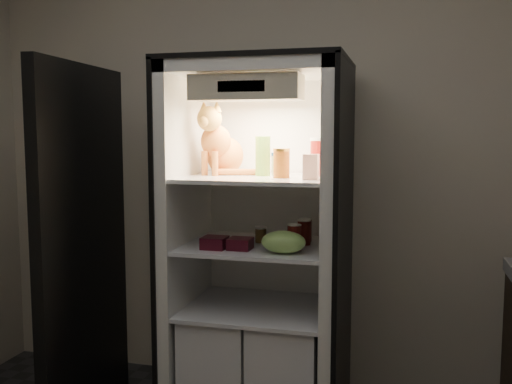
{
  "coord_description": "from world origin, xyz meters",
  "views": [
    {
      "loc": [
        0.73,
        -1.47,
        1.52
      ],
      "look_at": [
        -0.01,
        1.32,
        1.21
      ],
      "focal_mm": 40.0,
      "sensor_mm": 36.0,
      "label": 1
    }
  ],
  "objects_px": {
    "tabby_cat": "(220,147)",
    "condiment_jar": "(261,235)",
    "soda_can_b": "(304,232)",
    "refrigerator": "(261,269)",
    "cream_carton": "(311,167)",
    "parmesan_shaker": "(263,156)",
    "soda_can_c": "(294,237)",
    "pepper_jar": "(321,157)",
    "grape_bag": "(283,242)",
    "mayo_tub": "(279,164)",
    "salsa_jar": "(282,163)",
    "soda_can_a": "(305,230)",
    "berry_box_right": "(240,244)",
    "berry_box_left": "(215,243)"
  },
  "relations": [
    {
      "from": "cream_carton",
      "to": "soda_can_b",
      "type": "xyz_separation_m",
      "value": [
        -0.06,
        0.16,
        -0.35
      ]
    },
    {
      "from": "soda_can_b",
      "to": "refrigerator",
      "type": "bearing_deg",
      "value": 175.38
    },
    {
      "from": "refrigerator",
      "to": "grape_bag",
      "type": "height_order",
      "value": "refrigerator"
    },
    {
      "from": "salsa_jar",
      "to": "soda_can_b",
      "type": "height_order",
      "value": "salsa_jar"
    },
    {
      "from": "mayo_tub",
      "to": "salsa_jar",
      "type": "relative_size",
      "value": 0.81
    },
    {
      "from": "salsa_jar",
      "to": "berry_box_right",
      "type": "height_order",
      "value": "salsa_jar"
    },
    {
      "from": "refrigerator",
      "to": "soda_can_b",
      "type": "height_order",
      "value": "refrigerator"
    },
    {
      "from": "salsa_jar",
      "to": "soda_can_c",
      "type": "distance_m",
      "value": 0.37
    },
    {
      "from": "tabby_cat",
      "to": "condiment_jar",
      "type": "height_order",
      "value": "tabby_cat"
    },
    {
      "from": "parmesan_shaker",
      "to": "soda_can_c",
      "type": "relative_size",
      "value": 1.59
    },
    {
      "from": "refrigerator",
      "to": "cream_carton",
      "type": "bearing_deg",
      "value": -31.88
    },
    {
      "from": "refrigerator",
      "to": "salsa_jar",
      "type": "height_order",
      "value": "refrigerator"
    },
    {
      "from": "soda_can_a",
      "to": "grape_bag",
      "type": "xyz_separation_m",
      "value": [
        -0.05,
        -0.31,
        -0.01
      ]
    },
    {
      "from": "mayo_tub",
      "to": "berry_box_right",
      "type": "height_order",
      "value": "mayo_tub"
    },
    {
      "from": "condiment_jar",
      "to": "cream_carton",
      "type": "bearing_deg",
      "value": -29.98
    },
    {
      "from": "salsa_jar",
      "to": "berry_box_left",
      "type": "relative_size",
      "value": 1.23
    },
    {
      "from": "parmesan_shaker",
      "to": "berry_box_left",
      "type": "relative_size",
      "value": 1.72
    },
    {
      "from": "refrigerator",
      "to": "mayo_tub",
      "type": "bearing_deg",
      "value": 24.61
    },
    {
      "from": "berry_box_left",
      "to": "cream_carton",
      "type": "bearing_deg",
      "value": 5.76
    },
    {
      "from": "soda_can_a",
      "to": "soda_can_b",
      "type": "bearing_deg",
      "value": -84.89
    },
    {
      "from": "parmesan_shaker",
      "to": "soda_can_b",
      "type": "bearing_deg",
      "value": 1.54
    },
    {
      "from": "parmesan_shaker",
      "to": "pepper_jar",
      "type": "height_order",
      "value": "parmesan_shaker"
    },
    {
      "from": "cream_carton",
      "to": "condiment_jar",
      "type": "bearing_deg",
      "value": 150.02
    },
    {
      "from": "pepper_jar",
      "to": "condiment_jar",
      "type": "distance_m",
      "value": 0.51
    },
    {
      "from": "salsa_jar",
      "to": "soda_can_b",
      "type": "relative_size",
      "value": 1.14
    },
    {
      "from": "tabby_cat",
      "to": "refrigerator",
      "type": "bearing_deg",
      "value": 6.44
    },
    {
      "from": "refrigerator",
      "to": "berry_box_left",
      "type": "bearing_deg",
      "value": -127.59
    },
    {
      "from": "mayo_tub",
      "to": "tabby_cat",
      "type": "bearing_deg",
      "value": -176.41
    },
    {
      "from": "cream_carton",
      "to": "soda_can_c",
      "type": "xyz_separation_m",
      "value": [
        -0.08,
        0.01,
        -0.35
      ]
    },
    {
      "from": "parmesan_shaker",
      "to": "cream_carton",
      "type": "distance_m",
      "value": 0.32
    },
    {
      "from": "soda_can_a",
      "to": "berry_box_right",
      "type": "height_order",
      "value": "soda_can_a"
    },
    {
      "from": "tabby_cat",
      "to": "condiment_jar",
      "type": "xyz_separation_m",
      "value": [
        0.23,
        -0.04,
        -0.45
      ]
    },
    {
      "from": "refrigerator",
      "to": "soda_can_a",
      "type": "height_order",
      "value": "refrigerator"
    },
    {
      "from": "refrigerator",
      "to": "condiment_jar",
      "type": "distance_m",
      "value": 0.19
    },
    {
      "from": "soda_can_a",
      "to": "soda_can_c",
      "type": "relative_size",
      "value": 0.96
    },
    {
      "from": "soda_can_c",
      "to": "pepper_jar",
      "type": "bearing_deg",
      "value": 68.03
    },
    {
      "from": "tabby_cat",
      "to": "salsa_jar",
      "type": "distance_m",
      "value": 0.4
    },
    {
      "from": "soda_can_b",
      "to": "berry_box_right",
      "type": "distance_m",
      "value": 0.35
    },
    {
      "from": "mayo_tub",
      "to": "soda_can_a",
      "type": "relative_size",
      "value": 0.96
    },
    {
      "from": "condiment_jar",
      "to": "berry_box_right",
      "type": "relative_size",
      "value": 0.73
    },
    {
      "from": "salsa_jar",
      "to": "cream_carton",
      "type": "height_order",
      "value": "salsa_jar"
    },
    {
      "from": "berry_box_right",
      "to": "tabby_cat",
      "type": "bearing_deg",
      "value": 126.91
    },
    {
      "from": "pepper_jar",
      "to": "grape_bag",
      "type": "xyz_separation_m",
      "value": [
        -0.13,
        -0.31,
        -0.39
      ]
    },
    {
      "from": "grape_bag",
      "to": "berry_box_left",
      "type": "relative_size",
      "value": 1.82
    },
    {
      "from": "tabby_cat",
      "to": "parmesan_shaker",
      "type": "relative_size",
      "value": 1.92
    },
    {
      "from": "mayo_tub",
      "to": "grape_bag",
      "type": "relative_size",
      "value": 0.55
    },
    {
      "from": "grape_bag",
      "to": "cream_carton",
      "type": "bearing_deg",
      "value": 28.3
    },
    {
      "from": "pepper_jar",
      "to": "salsa_jar",
      "type": "bearing_deg",
      "value": -131.94
    },
    {
      "from": "grape_bag",
      "to": "berry_box_left",
      "type": "distance_m",
      "value": 0.35
    },
    {
      "from": "salsa_jar",
      "to": "berry_box_left",
      "type": "bearing_deg",
      "value": -161.39
    }
  ]
}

